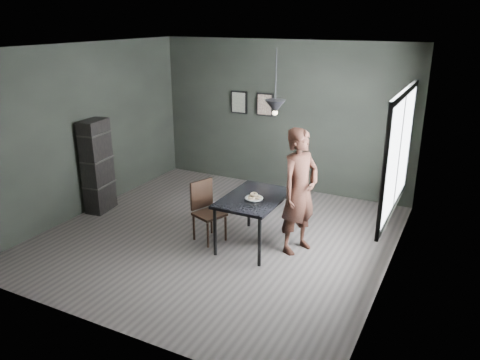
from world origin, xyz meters
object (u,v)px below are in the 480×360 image
at_px(white_plate, 254,199).
at_px(wood_chair, 206,207).
at_px(cafe_table, 254,202).
at_px(woman, 299,191).
at_px(shelf_unit, 97,166).
at_px(pendant_lamp, 275,107).

height_order(white_plate, wood_chair, wood_chair).
xyz_separation_m(cafe_table, white_plate, (0.04, -0.08, 0.08)).
xyz_separation_m(white_plate, woman, (0.59, 0.21, 0.14)).
height_order(cafe_table, white_plate, white_plate).
bearing_deg(white_plate, woman, 19.92).
height_order(cafe_table, woman, woman).
bearing_deg(white_plate, cafe_table, 115.08).
relative_size(shelf_unit, pendant_lamp, 1.83).
bearing_deg(pendant_lamp, wood_chair, -165.75).
height_order(woman, shelf_unit, woman).
distance_m(wood_chair, shelf_unit, 2.22).
distance_m(shelf_unit, pendant_lamp, 3.41).
relative_size(cafe_table, woman, 0.67).
bearing_deg(shelf_unit, wood_chair, -11.35).
xyz_separation_m(wood_chair, pendant_lamp, (0.97, 0.25, 1.54)).
distance_m(cafe_table, shelf_unit, 2.92).
relative_size(cafe_table, wood_chair, 1.32).
height_order(white_plate, woman, woman).
height_order(woman, wood_chair, woman).
xyz_separation_m(woman, wood_chair, (-1.35, -0.28, -0.38)).
height_order(white_plate, pendant_lamp, pendant_lamp).
distance_m(woman, wood_chair, 1.43).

